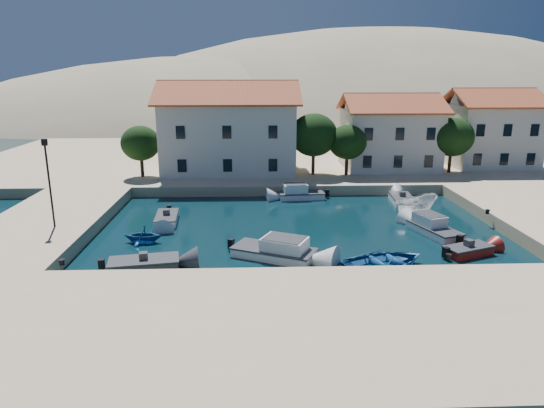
{
  "coord_description": "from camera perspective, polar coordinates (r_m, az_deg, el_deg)",
  "views": [
    {
      "loc": [
        -3.35,
        -25.27,
        11.59
      ],
      "look_at": [
        -2.0,
        9.84,
        2.0
      ],
      "focal_mm": 32.0,
      "sensor_mm": 36.0,
      "label": 1
    }
  ],
  "objects": [
    {
      "name": "ground",
      "position": [
        28.0,
        4.93,
        -9.24
      ],
      "size": [
        400.0,
        400.0,
        0.0
      ],
      "primitive_type": "plane",
      "color": "black",
      "rests_on": "ground"
    },
    {
      "name": "quay_south",
      "position": [
        22.48,
        6.87,
        -14.41
      ],
      "size": [
        52.0,
        12.0,
        1.0
      ],
      "primitive_type": "cube",
      "color": "#C8AE89",
      "rests_on": "ground"
    },
    {
      "name": "quay_west",
      "position": [
        40.15,
        -25.07,
        -2.25
      ],
      "size": [
        8.0,
        20.0,
        1.0
      ],
      "primitive_type": "cube",
      "color": "#C8AE89",
      "rests_on": "ground"
    },
    {
      "name": "quay_north",
      "position": [
        64.46,
        2.6,
        5.34
      ],
      "size": [
        80.0,
        36.0,
        1.0
      ],
      "primitive_type": "cube",
      "color": "#C8AE89",
      "rests_on": "ground"
    },
    {
      "name": "hills",
      "position": [
        154.81,
        6.77,
        2.09
      ],
      "size": [
        254.0,
        176.0,
        99.0
      ],
      "color": "#998D68",
      "rests_on": "ground"
    },
    {
      "name": "building_left",
      "position": [
        53.63,
        -5.09,
        9.16
      ],
      "size": [
        14.7,
        9.45,
        9.7
      ],
      "color": "beige",
      "rests_on": "quay_north"
    },
    {
      "name": "building_mid",
      "position": [
        56.76,
        13.65,
        8.4
      ],
      "size": [
        10.5,
        8.4,
        8.3
      ],
      "color": "beige",
      "rests_on": "quay_north"
    },
    {
      "name": "building_right",
      "position": [
        61.97,
        24.27,
        8.27
      ],
      "size": [
        9.45,
        8.4,
        8.8
      ],
      "color": "beige",
      "rests_on": "quay_north"
    },
    {
      "name": "trees",
      "position": [
        51.77,
        6.61,
        7.67
      ],
      "size": [
        37.3,
        5.3,
        6.45
      ],
      "color": "#382314",
      "rests_on": "quay_north"
    },
    {
      "name": "lamppost",
      "position": [
        36.79,
        -24.82,
        3.14
      ],
      "size": [
        0.35,
        0.25,
        6.22
      ],
      "color": "black",
      "rests_on": "quay_west"
    },
    {
      "name": "bollards",
      "position": [
        31.55,
        9.19,
        -4.26
      ],
      "size": [
        29.36,
        9.56,
        0.3
      ],
      "color": "black",
      "rests_on": "ground"
    },
    {
      "name": "motorboat_grey_sw",
      "position": [
        30.72,
        -14.83,
        -6.85
      ],
      "size": [
        4.44,
        2.53,
        1.25
      ],
      "rotation": [
        0.0,
        0.0,
        0.17
      ],
      "color": "#38393E",
      "rests_on": "ground"
    },
    {
      "name": "cabin_cruiser_south",
      "position": [
        31.4,
        0.22,
        -5.46
      ],
      "size": [
        5.8,
        4.37,
        1.6
      ],
      "rotation": [
        0.0,
        0.0,
        -0.45
      ],
      "color": "white",
      "rests_on": "ground"
    },
    {
      "name": "rowboat_south",
      "position": [
        30.67,
        13.06,
        -7.35
      ],
      "size": [
        6.31,
        5.4,
        1.1
      ],
      "primitive_type": "imported",
      "rotation": [
        0.0,
        0.0,
        1.92
      ],
      "color": "navy",
      "rests_on": "ground"
    },
    {
      "name": "motorboat_red_se",
      "position": [
        34.34,
        22.08,
        -5.1
      ],
      "size": [
        3.53,
        2.52,
        1.25
      ],
      "rotation": [
        0.0,
        0.0,
        0.37
      ],
      "color": "maroon",
      "rests_on": "ground"
    },
    {
      "name": "cabin_cruiser_east",
      "position": [
        37.59,
        18.57,
        -2.75
      ],
      "size": [
        3.15,
        4.87,
        1.6
      ],
      "rotation": [
        0.0,
        0.0,
        1.89
      ],
      "color": "white",
      "rests_on": "ground"
    },
    {
      "name": "boat_east",
      "position": [
        42.48,
        16.53,
        -1.21
      ],
      "size": [
        4.81,
        3.72,
        1.76
      ],
      "primitive_type": "imported",
      "rotation": [
        0.0,
        0.0,
        2.08
      ],
      "color": "white",
      "rests_on": "ground"
    },
    {
      "name": "motorboat_white_ne",
      "position": [
        45.96,
        15.05,
        0.5
      ],
      "size": [
        2.19,
        4.1,
        1.25
      ],
      "rotation": [
        0.0,
        0.0,
        1.48
      ],
      "color": "white",
      "rests_on": "ground"
    },
    {
      "name": "rowboat_west",
      "position": [
        35.42,
        -14.88,
        -4.37
      ],
      "size": [
        2.85,
        2.52,
        1.4
      ],
      "primitive_type": "imported",
      "rotation": [
        0.0,
        0.0,
        -1.66
      ],
      "color": "navy",
      "rests_on": "ground"
    },
    {
      "name": "motorboat_white_west",
      "position": [
        39.58,
        -12.27,
        -1.68
      ],
      "size": [
        1.95,
        3.89,
        1.25
      ],
      "rotation": [
        0.0,
        0.0,
        -1.5
      ],
      "color": "white",
      "rests_on": "ground"
    },
    {
      "name": "cabin_cruiser_north",
      "position": [
        45.86,
        3.47,
        1.21
      ],
      "size": [
        4.39,
        2.17,
        1.6
      ],
      "rotation": [
        0.0,
        0.0,
        3.23
      ],
      "color": "white",
      "rests_on": "ground"
    }
  ]
}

